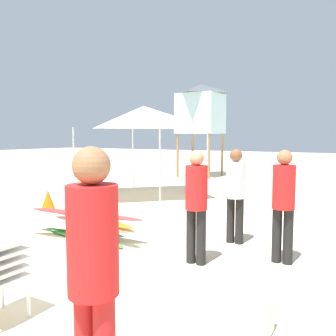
{
  "coord_description": "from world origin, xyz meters",
  "views": [
    {
      "loc": [
        3.6,
        -2.92,
        1.84
      ],
      "look_at": [
        -0.02,
        3.35,
        1.2
      ],
      "focal_mm": 37.82,
      "sensor_mm": 36.0,
      "label": 1
    }
  ],
  "objects_px": {
    "lifeguard_near_right": "(93,267)",
    "surfboard_pile": "(85,224)",
    "lifeguard_near_left": "(283,199)",
    "traffic_cone_far": "(48,200)",
    "cooler_box": "(239,314)",
    "popup_canopy": "(144,117)",
    "lifeguard_tower": "(201,109)",
    "lifeguard_far_right": "(235,190)",
    "lifeguard_near_center": "(196,199)"
  },
  "relations": [
    {
      "from": "lifeguard_tower",
      "to": "cooler_box",
      "type": "relative_size",
      "value": 7.36
    },
    {
      "from": "lifeguard_far_right",
      "to": "popup_canopy",
      "type": "distance_m",
      "value": 5.41
    },
    {
      "from": "lifeguard_far_right",
      "to": "lifeguard_near_left",
      "type": "bearing_deg",
      "value": -32.5
    },
    {
      "from": "popup_canopy",
      "to": "lifeguard_tower",
      "type": "bearing_deg",
      "value": 98.12
    },
    {
      "from": "lifeguard_near_right",
      "to": "lifeguard_near_left",
      "type": "bearing_deg",
      "value": 83.77
    },
    {
      "from": "surfboard_pile",
      "to": "traffic_cone_far",
      "type": "relative_size",
      "value": 5.11
    },
    {
      "from": "lifeguard_near_right",
      "to": "surfboard_pile",
      "type": "bearing_deg",
      "value": 134.16
    },
    {
      "from": "lifeguard_near_left",
      "to": "cooler_box",
      "type": "distance_m",
      "value": 2.22
    },
    {
      "from": "lifeguard_near_left",
      "to": "lifeguard_near_right",
      "type": "height_order",
      "value": "lifeguard_near_right"
    },
    {
      "from": "lifeguard_near_right",
      "to": "lifeguard_far_right",
      "type": "height_order",
      "value": "lifeguard_near_right"
    },
    {
      "from": "cooler_box",
      "to": "traffic_cone_far",
      "type": "bearing_deg",
      "value": 153.45
    },
    {
      "from": "lifeguard_near_left",
      "to": "popup_canopy",
      "type": "bearing_deg",
      "value": 142.5
    },
    {
      "from": "popup_canopy",
      "to": "lifeguard_near_right",
      "type": "bearing_deg",
      "value": -58.18
    },
    {
      "from": "lifeguard_far_right",
      "to": "lifeguard_tower",
      "type": "xyz_separation_m",
      "value": [
        -4.92,
        9.21,
        2.18
      ]
    },
    {
      "from": "lifeguard_near_center",
      "to": "popup_canopy",
      "type": "bearing_deg",
      "value": 131.12
    },
    {
      "from": "popup_canopy",
      "to": "cooler_box",
      "type": "xyz_separation_m",
      "value": [
        5.05,
        -5.91,
        -2.27
      ]
    },
    {
      "from": "lifeguard_near_left",
      "to": "traffic_cone_far",
      "type": "distance_m",
      "value": 6.09
    },
    {
      "from": "lifeguard_near_center",
      "to": "lifeguard_near_right",
      "type": "height_order",
      "value": "lifeguard_near_right"
    },
    {
      "from": "lifeguard_far_right",
      "to": "lifeguard_tower",
      "type": "bearing_deg",
      "value": 118.11
    },
    {
      "from": "surfboard_pile",
      "to": "popup_canopy",
      "type": "height_order",
      "value": "popup_canopy"
    },
    {
      "from": "lifeguard_far_right",
      "to": "traffic_cone_far",
      "type": "bearing_deg",
      "value": 176.08
    },
    {
      "from": "lifeguard_near_right",
      "to": "lifeguard_tower",
      "type": "height_order",
      "value": "lifeguard_tower"
    },
    {
      "from": "cooler_box",
      "to": "lifeguard_near_left",
      "type": "bearing_deg",
      "value": 91.5
    },
    {
      "from": "lifeguard_near_left",
      "to": "lifeguard_far_right",
      "type": "xyz_separation_m",
      "value": [
        -0.93,
        0.59,
        -0.02
      ]
    },
    {
      "from": "lifeguard_near_right",
      "to": "popup_canopy",
      "type": "bearing_deg",
      "value": 121.82
    },
    {
      "from": "lifeguard_near_center",
      "to": "lifeguard_near_right",
      "type": "distance_m",
      "value": 3.01
    },
    {
      "from": "traffic_cone_far",
      "to": "cooler_box",
      "type": "bearing_deg",
      "value": -26.55
    },
    {
      "from": "lifeguard_far_right",
      "to": "traffic_cone_far",
      "type": "height_order",
      "value": "lifeguard_far_right"
    },
    {
      "from": "lifeguard_far_right",
      "to": "traffic_cone_far",
      "type": "relative_size",
      "value": 3.24
    },
    {
      "from": "lifeguard_near_right",
      "to": "lifeguard_tower",
      "type": "xyz_separation_m",
      "value": [
        -5.45,
        13.38,
        2.08
      ]
    },
    {
      "from": "lifeguard_near_right",
      "to": "cooler_box",
      "type": "distance_m",
      "value": 1.8
    },
    {
      "from": "cooler_box",
      "to": "lifeguard_tower",
      "type": "bearing_deg",
      "value": 116.42
    },
    {
      "from": "popup_canopy",
      "to": "lifeguard_near_left",
      "type": "bearing_deg",
      "value": -37.5
    },
    {
      "from": "lifeguard_near_left",
      "to": "popup_canopy",
      "type": "relative_size",
      "value": 0.55
    },
    {
      "from": "lifeguard_near_right",
      "to": "popup_canopy",
      "type": "distance_m",
      "value": 8.84
    },
    {
      "from": "lifeguard_near_center",
      "to": "lifeguard_near_right",
      "type": "xyz_separation_m",
      "value": [
        0.69,
        -2.93,
        0.09
      ]
    },
    {
      "from": "lifeguard_near_left",
      "to": "lifeguard_near_right",
      "type": "bearing_deg",
      "value": -96.23
    },
    {
      "from": "lifeguard_near_right",
      "to": "cooler_box",
      "type": "height_order",
      "value": "lifeguard_near_right"
    },
    {
      "from": "surfboard_pile",
      "to": "lifeguard_tower",
      "type": "bearing_deg",
      "value": 103.3
    },
    {
      "from": "surfboard_pile",
      "to": "popup_canopy",
      "type": "bearing_deg",
      "value": 110.13
    },
    {
      "from": "lifeguard_far_right",
      "to": "lifeguard_tower",
      "type": "height_order",
      "value": "lifeguard_tower"
    },
    {
      "from": "lifeguard_far_right",
      "to": "cooler_box",
      "type": "bearing_deg",
      "value": -69.78
    },
    {
      "from": "cooler_box",
      "to": "surfboard_pile",
      "type": "bearing_deg",
      "value": 155.16
    },
    {
      "from": "lifeguard_near_center",
      "to": "lifeguard_far_right",
      "type": "bearing_deg",
      "value": 82.97
    },
    {
      "from": "lifeguard_far_right",
      "to": "cooler_box",
      "type": "xyz_separation_m",
      "value": [
        0.98,
        -2.67,
        -0.76
      ]
    },
    {
      "from": "lifeguard_near_left",
      "to": "lifeguard_near_center",
      "type": "distance_m",
      "value": 1.26
    },
    {
      "from": "lifeguard_near_left",
      "to": "lifeguard_near_center",
      "type": "height_order",
      "value": "lifeguard_near_left"
    },
    {
      "from": "lifeguard_far_right",
      "to": "popup_canopy",
      "type": "xyz_separation_m",
      "value": [
        -4.07,
        3.24,
        1.5
      ]
    },
    {
      "from": "lifeguard_near_center",
      "to": "popup_canopy",
      "type": "relative_size",
      "value": 0.55
    },
    {
      "from": "lifeguard_near_center",
      "to": "lifeguard_far_right",
      "type": "distance_m",
      "value": 1.25
    }
  ]
}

